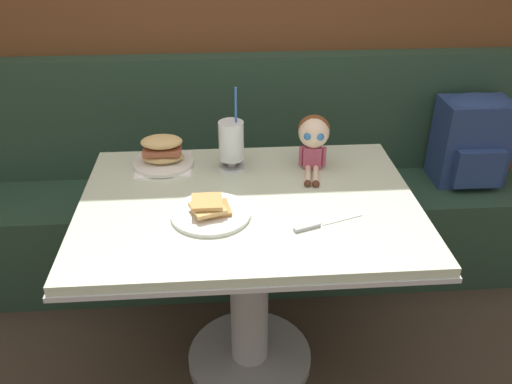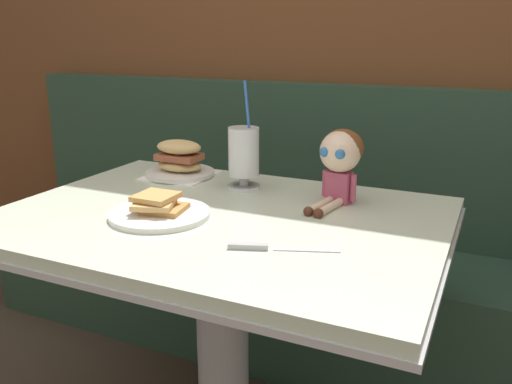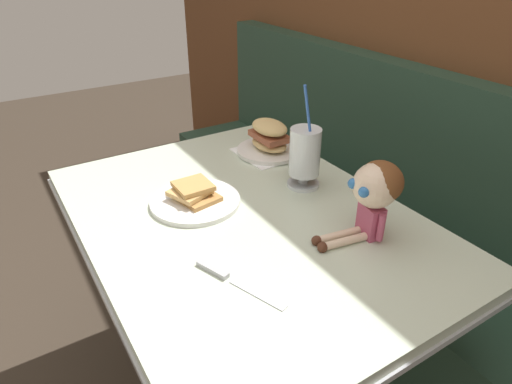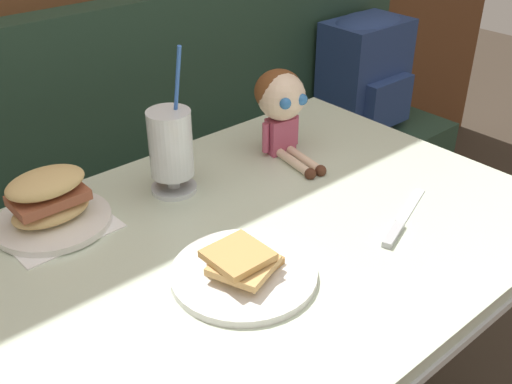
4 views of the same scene
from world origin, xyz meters
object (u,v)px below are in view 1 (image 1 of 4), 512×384
Objects in this scene: seated_doll at (314,135)px; milkshake_glass at (231,143)px; sandwich_plate at (163,154)px; backpack at (472,138)px; butter_knife at (317,224)px; toast_plate at (211,212)px.

milkshake_glass is at bearing 176.76° from seated_doll.
sandwich_plate is (-0.25, 0.04, -0.05)m from milkshake_glass.
sandwich_plate is at bearing 173.66° from seated_doll.
backpack is (1.33, 0.33, -0.13)m from sandwich_plate.
backpack is (0.83, 0.77, -0.09)m from butter_knife.
milkshake_glass is 0.47m from butter_knife.
backpack is at bearing 13.87° from sandwich_plate.
sandwich_plate is 0.54× the size of backpack.
sandwich_plate is at bearing 138.26° from butter_knife.
backpack is at bearing 26.23° from seated_doll.
backpack is (1.15, 0.69, -0.10)m from toast_plate.
butter_knife is 1.14m from backpack.
sandwich_plate is at bearing -166.13° from backpack.
sandwich_plate is 0.66m from butter_knife.
seated_doll is (0.05, 0.38, 0.12)m from butter_knife.
butter_knife is at bearing -97.18° from seated_doll.
sandwich_plate reaches higher than butter_knife.
seated_doll is at bearing 39.37° from toast_plate.
backpack is (0.79, 0.39, -0.21)m from seated_doll.
milkshake_glass is (0.08, 0.32, 0.08)m from toast_plate.
seated_doll reaches higher than butter_knife.
milkshake_glass is 0.29m from seated_doll.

